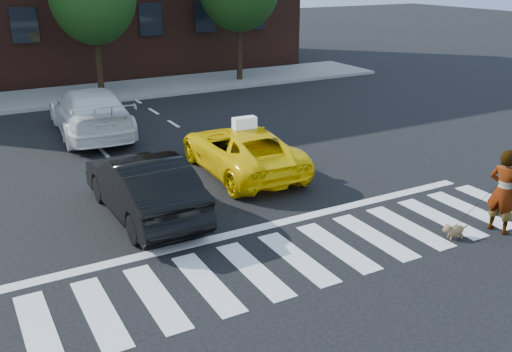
# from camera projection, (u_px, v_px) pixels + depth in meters

# --- Properties ---
(ground) EXTENTS (120.00, 120.00, 0.00)m
(ground) POSITION_uv_depth(u_px,v_px,m) (297.00, 258.00, 11.54)
(ground) COLOR black
(ground) RESTS_ON ground
(crosswalk) EXTENTS (13.00, 2.40, 0.01)m
(crosswalk) POSITION_uv_depth(u_px,v_px,m) (297.00, 258.00, 11.54)
(crosswalk) COLOR silver
(crosswalk) RESTS_ON ground
(stop_line) EXTENTS (12.00, 0.30, 0.01)m
(stop_line) POSITION_uv_depth(u_px,v_px,m) (259.00, 228.00, 12.85)
(stop_line) COLOR silver
(stop_line) RESTS_ON ground
(sidewalk_far) EXTENTS (30.00, 4.00, 0.15)m
(sidewalk_far) POSITION_uv_depth(u_px,v_px,m) (88.00, 94.00, 25.87)
(sidewalk_far) COLOR slate
(sidewalk_far) RESTS_ON ground
(taxi) EXTENTS (2.39, 4.88, 1.33)m
(taxi) POSITION_uv_depth(u_px,v_px,m) (241.00, 150.00, 16.14)
(taxi) COLOR yellow
(taxi) RESTS_ON ground
(black_sedan) EXTENTS (1.69, 4.57, 1.49)m
(black_sedan) POSITION_uv_depth(u_px,v_px,m) (143.00, 185.00, 13.29)
(black_sedan) COLOR black
(black_sedan) RESTS_ON ground
(white_suv) EXTENTS (2.67, 5.78, 1.64)m
(white_suv) POSITION_uv_depth(u_px,v_px,m) (90.00, 112.00, 19.66)
(white_suv) COLOR silver
(white_suv) RESTS_ON ground
(woman) EXTENTS (0.57, 0.76, 1.90)m
(woman) POSITION_uv_depth(u_px,v_px,m) (503.00, 192.00, 12.39)
(woman) COLOR #999999
(woman) RESTS_ON ground
(dog) EXTENTS (0.58, 0.34, 0.34)m
(dog) POSITION_uv_depth(u_px,v_px,m) (454.00, 230.00, 12.31)
(dog) COLOR olive
(dog) RESTS_ON ground
(taxi_sign) EXTENTS (0.66, 0.30, 0.32)m
(taxi_sign) POSITION_uv_depth(u_px,v_px,m) (244.00, 123.00, 15.69)
(taxi_sign) COLOR white
(taxi_sign) RESTS_ON taxi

